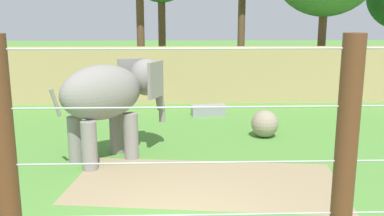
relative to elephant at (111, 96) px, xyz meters
The scene contains 6 objects.
dirt_patch 3.76m from the elephant, 37.33° to the right, with size 6.66×3.24×0.01m, color #937F5B.
embankment_wall 8.88m from the elephant, 77.55° to the left, with size 36.00×1.80×2.54m, color tan.
elephant is the anchor object (origin of this frame).
enrichment_ball 5.50m from the elephant, 23.10° to the left, with size 0.93×0.93×0.93m, color gray.
cable_fence 8.00m from the elephant, 76.23° to the right, with size 12.50×0.25×3.98m.
feed_trough 6.44m from the elephant, 59.20° to the left, with size 1.46×0.70×0.44m.
Camera 1 is at (-0.01, -8.02, 4.18)m, focal length 40.85 mm.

